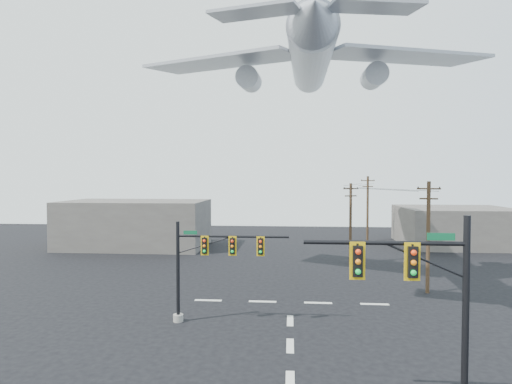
# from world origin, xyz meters

# --- Properties ---
(ground) EXTENTS (120.00, 120.00, 0.00)m
(ground) POSITION_xyz_m (0.00, 0.00, 0.00)
(ground) COLOR black
(ground) RESTS_ON ground
(lane_markings) EXTENTS (14.00, 21.20, 0.01)m
(lane_markings) POSITION_xyz_m (0.00, 5.33, 0.01)
(lane_markings) COLOR silver
(lane_markings) RESTS_ON ground
(signal_mast_near) EXTENTS (6.55, 0.84, 7.61)m
(signal_mast_near) POSITION_xyz_m (5.37, -2.01, 4.04)
(signal_mast_near) COLOR gray
(signal_mast_near) RESTS_ON ground
(signal_mast_far) EXTENTS (7.23, 0.69, 6.29)m
(signal_mast_far) POSITION_xyz_m (-5.22, 7.27, 3.61)
(signal_mast_far) COLOR gray
(signal_mast_far) RESTS_ON ground
(utility_pole_a) EXTENTS (1.73, 0.51, 8.74)m
(utility_pole_a) POSITION_xyz_m (10.70, 15.37, 4.57)
(utility_pole_a) COLOR #422B1C
(utility_pole_a) RESTS_ON ground
(utility_pole_b) EXTENTS (1.64, 0.69, 8.41)m
(utility_pole_b) POSITION_xyz_m (6.29, 26.56, 4.40)
(utility_pole_b) COLOR #422B1C
(utility_pole_b) RESTS_ON ground
(utility_pole_c) EXTENTS (1.88, 0.31, 9.19)m
(utility_pole_c) POSITION_xyz_m (10.88, 42.47, 4.81)
(utility_pole_c) COLOR #422B1C
(utility_pole_c) RESTS_ON ground
(power_lines) EXTENTS (6.20, 27.11, 0.23)m
(power_lines) POSITION_xyz_m (8.55, 28.81, 8.07)
(power_lines) COLOR black
(airliner) EXTENTS (30.74, 32.26, 8.42)m
(airliner) POSITION_xyz_m (1.76, 20.12, 19.56)
(airliner) COLOR #A5A9B1
(building_left) EXTENTS (18.00, 10.00, 6.00)m
(building_left) POSITION_xyz_m (-20.00, 35.00, 3.00)
(building_left) COLOR #615B56
(building_left) RESTS_ON ground
(building_right) EXTENTS (14.00, 12.00, 5.00)m
(building_right) POSITION_xyz_m (22.00, 40.00, 2.50)
(building_right) COLOR #615B56
(building_right) RESTS_ON ground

